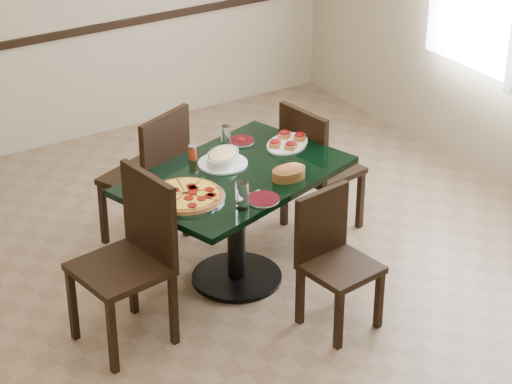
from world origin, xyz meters
TOP-DOWN VIEW (x-y plane):
  - floor at (0.00, 0.00)m, footprint 5.50×5.50m
  - room_shell at (1.02, 1.73)m, footprint 5.50×5.50m
  - main_table at (0.16, 0.22)m, footprint 1.52×1.20m
  - chair_far at (-0.06, 0.90)m, footprint 0.59×0.59m
  - chair_near at (0.40, -0.44)m, footprint 0.43×0.43m
  - chair_right at (0.93, 0.48)m, footprint 0.49×0.49m
  - chair_left at (-0.62, 0.03)m, footprint 0.53×0.53m
  - pepperoni_pizza at (-0.24, 0.11)m, footprint 0.46×0.46m
  - lasagna_casserole at (0.16, 0.37)m, footprint 0.32×0.31m
  - bread_basket at (0.39, 0.00)m, footprint 0.22×0.16m
  - bruschetta_platter at (0.65, 0.39)m, footprint 0.42×0.38m
  - side_plate_near at (0.12, -0.15)m, footprint 0.19×0.19m
  - side_plate_far_r at (0.42, 0.58)m, footprint 0.17×0.17m
  - side_plate_far_l at (-0.36, 0.43)m, footprint 0.20×0.20m
  - napkin_setting at (0.10, -0.11)m, footprint 0.15×0.15m
  - water_glass_a at (0.31, 0.59)m, footprint 0.06×0.06m
  - water_glass_b at (-0.03, -0.17)m, footprint 0.08×0.08m
  - pepper_shaker at (0.04, 0.53)m, footprint 0.05×0.05m

SIDE VIEW (x-z plane):
  - floor at x=0.00m, z-range 0.00..0.00m
  - chair_near at x=0.40m, z-range 0.04..0.87m
  - chair_right at x=0.93m, z-range 0.05..0.97m
  - chair_far at x=-0.06m, z-range 0.06..1.02m
  - chair_left at x=-0.62m, z-range 0.07..1.07m
  - main_table at x=0.16m, z-range 0.19..0.94m
  - napkin_setting at x=0.10m, z-range 0.75..0.76m
  - side_plate_near at x=0.12m, z-range 0.75..0.77m
  - side_plate_far_l at x=-0.36m, z-range 0.75..0.77m
  - side_plate_far_r at x=0.42m, z-range 0.74..0.77m
  - pepperoni_pizza at x=-0.24m, z-range 0.75..0.79m
  - bruschetta_platter at x=0.65m, z-range 0.75..0.80m
  - bread_basket at x=0.39m, z-range 0.74..0.84m
  - lasagna_casserole at x=0.16m, z-range 0.75..0.84m
  - pepper_shaker at x=0.04m, z-range 0.75..0.84m
  - water_glass_a at x=0.31m, z-range 0.75..0.88m
  - water_glass_b at x=-0.03m, z-range 0.75..0.91m
  - room_shell at x=1.02m, z-range -1.58..3.92m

